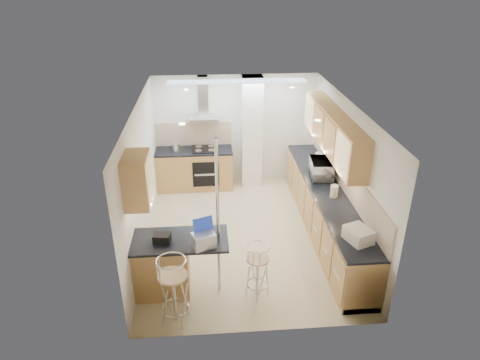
{
  "coord_description": "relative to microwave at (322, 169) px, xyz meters",
  "views": [
    {
      "loc": [
        -0.64,
        -6.75,
        4.47
      ],
      "look_at": [
        -0.08,
        0.2,
        1.06
      ],
      "focal_mm": 32.0,
      "sensor_mm": 36.0,
      "label": 1
    }
  ],
  "objects": [
    {
      "name": "bag",
      "position": [
        -2.86,
        -2.02,
        -0.08
      ],
      "size": [
        0.26,
        0.21,
        0.13
      ],
      "primitive_type": "cube",
      "rotation": [
        0.0,
        0.0,
        -0.13
      ],
      "color": "black",
      "rests_on": "peninsula"
    },
    {
      "name": "peninsula",
      "position": [
        -2.64,
        -1.97,
        -0.61
      ],
      "size": [
        1.47,
        0.72,
        0.94
      ],
      "color": "#A97F43",
      "rests_on": "ground"
    },
    {
      "name": "jar_a",
      "position": [
        0.15,
        0.62,
        -0.07
      ],
      "size": [
        0.16,
        0.16,
        0.19
      ],
      "primitive_type": "cylinder",
      "rotation": [
        0.0,
        0.0,
        0.43
      ],
      "color": "beige",
      "rests_on": "right_counter"
    },
    {
      "name": "ground",
      "position": [
        -1.52,
        -0.52,
        -1.09
      ],
      "size": [
        4.8,
        4.8,
        0.0
      ],
      "primitive_type": "plane",
      "color": "beige",
      "rests_on": "ground"
    },
    {
      "name": "jar_b",
      "position": [
        0.15,
        0.86,
        -0.1
      ],
      "size": [
        0.12,
        0.12,
        0.14
      ],
      "primitive_type": "cylinder",
      "rotation": [
        0.0,
        0.0,
        0.12
      ],
      "color": "beige",
      "rests_on": "right_counter"
    },
    {
      "name": "microwave",
      "position": [
        0.0,
        0.0,
        0.0
      ],
      "size": [
        0.47,
        0.64,
        0.34
      ],
      "primitive_type": "imported",
      "rotation": [
        0.0,
        0.0,
        1.48
      ],
      "color": "silver",
      "rests_on": "right_counter"
    },
    {
      "name": "room_shell",
      "position": [
        -1.19,
        -0.14,
        0.45
      ],
      "size": [
        3.64,
        4.84,
        2.51
      ],
      "color": "white",
      "rests_on": "ground"
    },
    {
      "name": "jar_d",
      "position": [
        0.07,
        -0.7,
        -0.1
      ],
      "size": [
        0.12,
        0.12,
        0.14
      ],
      "primitive_type": "cylinder",
      "rotation": [
        0.0,
        0.0,
        0.25
      ],
      "color": "silver",
      "rests_on": "right_counter"
    },
    {
      "name": "bar_stool_near",
      "position": [
        -2.69,
        -2.62,
        -0.56
      ],
      "size": [
        0.47,
        0.47,
        1.06
      ],
      "primitive_type": null,
      "rotation": [
        0.0,
        0.0,
        0.09
      ],
      "color": "tan",
      "rests_on": "ground"
    },
    {
      "name": "kettle",
      "position": [
        -2.84,
        1.49,
        -0.07
      ],
      "size": [
        0.16,
        0.16,
        0.2
      ],
      "primitive_type": "cylinder",
      "color": "silver",
      "rests_on": "back_counter"
    },
    {
      "name": "jar_c",
      "position": [
        0.02,
        -0.82,
        -0.06
      ],
      "size": [
        0.17,
        0.17,
        0.22
      ],
      "primitive_type": "cylinder",
      "rotation": [
        0.0,
        0.0,
        0.29
      ],
      "color": "#BEB198",
      "rests_on": "right_counter"
    },
    {
      "name": "laptop",
      "position": [
        -2.26,
        -2.18,
        -0.04
      ],
      "size": [
        0.37,
        0.33,
        0.21
      ],
      "primitive_type": "cube",
      "rotation": [
        0.0,
        0.0,
        0.36
      ],
      "color": "#ADAEB5",
      "rests_on": "peninsula"
    },
    {
      "name": "right_counter",
      "position": [
        -0.02,
        -0.52,
        -0.63
      ],
      "size": [
        0.63,
        4.4,
        0.92
      ],
      "color": "#A97F43",
      "rests_on": "ground"
    },
    {
      "name": "back_counter",
      "position": [
        -2.47,
        1.58,
        -0.63
      ],
      "size": [
        1.7,
        0.63,
        0.92
      ],
      "color": "#A97F43",
      "rests_on": "ground"
    },
    {
      "name": "bread_bin",
      "position": [
        -0.01,
        -2.19,
        -0.06
      ],
      "size": [
        0.43,
        0.48,
        0.21
      ],
      "primitive_type": "cube",
      "rotation": [
        0.0,
        0.0,
        0.36
      ],
      "color": "beige",
      "rests_on": "right_counter"
    },
    {
      "name": "bar_stool_end",
      "position": [
        -1.48,
        -2.18,
        -0.64
      ],
      "size": [
        0.5,
        0.5,
        0.9
      ],
      "primitive_type": null,
      "rotation": [
        0.0,
        0.0,
        1.03
      ],
      "color": "tan",
      "rests_on": "ground"
    }
  ]
}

